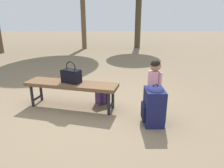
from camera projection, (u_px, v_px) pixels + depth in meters
The scene contains 6 objects.
ground_plane at pixel (90, 112), 3.48m from camera, with size 40.00×40.00×0.00m, color #7F6B51.
park_bench at pixel (71, 86), 3.54m from camera, with size 1.65×0.81×0.45m.
handbag at pixel (71, 75), 3.50m from camera, with size 0.37×0.31×0.37m.
child_standing at pixel (155, 77), 3.35m from camera, with size 0.21×0.18×0.88m.
backpack_large at pixel (154, 104), 3.01m from camera, with size 0.33×0.37×0.62m.
backpack_small at pixel (102, 94), 3.76m from camera, with size 0.27×0.25×0.37m.
Camera 1 is at (0.32, -3.16, 1.53)m, focal length 33.08 mm.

